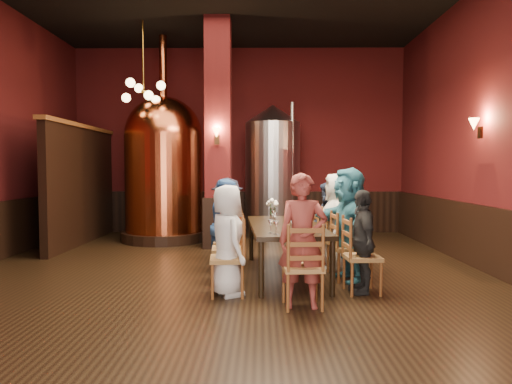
{
  "coord_description": "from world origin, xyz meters",
  "views": [
    {
      "loc": [
        0.54,
        -6.25,
        1.58
      ],
      "look_at": [
        0.47,
        0.2,
        1.24
      ],
      "focal_mm": 32.0,
      "sensor_mm": 36.0,
      "label": 1
    }
  ],
  "objects_px": {
    "person_1": "(227,234)",
    "steel_vessel": "(273,171)",
    "copper_kettle": "(164,167)",
    "rose_vase": "(273,205)",
    "person_0": "(227,240)",
    "dining_table": "(285,229)",
    "person_2": "(227,225)"
  },
  "relations": [
    {
      "from": "person_1",
      "to": "steel_vessel",
      "type": "bearing_deg",
      "value": -9.1
    },
    {
      "from": "person_1",
      "to": "copper_kettle",
      "type": "xyz_separation_m",
      "value": [
        -1.64,
        3.64,
        0.95
      ]
    },
    {
      "from": "copper_kettle",
      "to": "rose_vase",
      "type": "relative_size",
      "value": 13.03
    },
    {
      "from": "person_0",
      "to": "steel_vessel",
      "type": "relative_size",
      "value": 0.46
    },
    {
      "from": "steel_vessel",
      "to": "rose_vase",
      "type": "height_order",
      "value": "steel_vessel"
    },
    {
      "from": "copper_kettle",
      "to": "rose_vase",
      "type": "height_order",
      "value": "copper_kettle"
    },
    {
      "from": "dining_table",
      "to": "person_0",
      "type": "distance_m",
      "value": 1.31
    },
    {
      "from": "steel_vessel",
      "to": "rose_vase",
      "type": "relative_size",
      "value": 8.89
    },
    {
      "from": "person_2",
      "to": "rose_vase",
      "type": "relative_size",
      "value": 4.17
    },
    {
      "from": "person_1",
      "to": "person_0",
      "type": "bearing_deg",
      "value": -174.85
    },
    {
      "from": "person_1",
      "to": "person_2",
      "type": "xyz_separation_m",
      "value": [
        -0.05,
        0.66,
        0.05
      ]
    },
    {
      "from": "dining_table",
      "to": "person_0",
      "type": "bearing_deg",
      "value": -130.36
    },
    {
      "from": "steel_vessel",
      "to": "person_1",
      "type": "bearing_deg",
      "value": -100.02
    },
    {
      "from": "dining_table",
      "to": "person_1",
      "type": "xyz_separation_m",
      "value": [
        -0.82,
        -0.39,
        -0.03
      ]
    },
    {
      "from": "person_0",
      "to": "person_1",
      "type": "height_order",
      "value": "person_0"
    },
    {
      "from": "dining_table",
      "to": "person_0",
      "type": "xyz_separation_m",
      "value": [
        -0.77,
        -1.06,
        -0.0
      ]
    },
    {
      "from": "person_2",
      "to": "steel_vessel",
      "type": "distance_m",
      "value": 3.68
    },
    {
      "from": "copper_kettle",
      "to": "steel_vessel",
      "type": "relative_size",
      "value": 1.47
    },
    {
      "from": "dining_table",
      "to": "steel_vessel",
      "type": "distance_m",
      "value": 3.86
    },
    {
      "from": "person_0",
      "to": "steel_vessel",
      "type": "bearing_deg",
      "value": -32.47
    },
    {
      "from": "person_1",
      "to": "steel_vessel",
      "type": "height_order",
      "value": "steel_vessel"
    },
    {
      "from": "person_2",
      "to": "rose_vase",
      "type": "height_order",
      "value": "person_2"
    },
    {
      "from": "person_1",
      "to": "rose_vase",
      "type": "height_order",
      "value": "person_1"
    },
    {
      "from": "person_1",
      "to": "steel_vessel",
      "type": "relative_size",
      "value": 0.44
    },
    {
      "from": "person_0",
      "to": "copper_kettle",
      "type": "distance_m",
      "value": 4.72
    },
    {
      "from": "person_0",
      "to": "steel_vessel",
      "type": "height_order",
      "value": "steel_vessel"
    },
    {
      "from": "dining_table",
      "to": "copper_kettle",
      "type": "bearing_deg",
      "value": 122.94
    },
    {
      "from": "person_0",
      "to": "copper_kettle",
      "type": "height_order",
      "value": "copper_kettle"
    },
    {
      "from": "person_1",
      "to": "person_2",
      "type": "distance_m",
      "value": 0.66
    },
    {
      "from": "person_2",
      "to": "person_0",
      "type": "bearing_deg",
      "value": -163.48
    },
    {
      "from": "dining_table",
      "to": "rose_vase",
      "type": "distance_m",
      "value": 0.82
    },
    {
      "from": "dining_table",
      "to": "person_1",
      "type": "height_order",
      "value": "person_1"
    }
  ]
}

